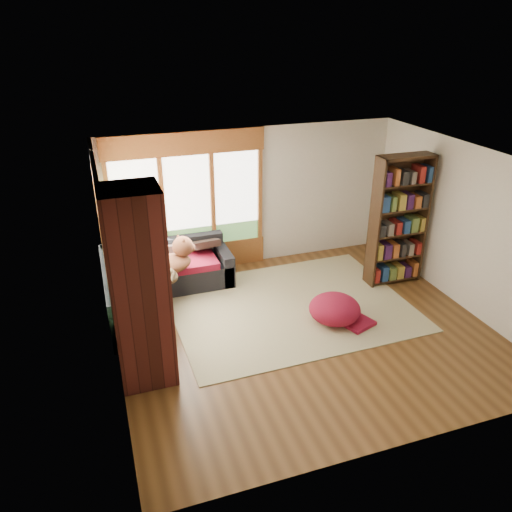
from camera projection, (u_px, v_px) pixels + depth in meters
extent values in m
plane|color=#4D3015|center=(303.00, 328.00, 7.66)|extent=(5.50, 5.50, 0.00)
plane|color=white|center=(311.00, 162.00, 6.55)|extent=(5.50, 5.50, 0.00)
cube|color=silver|center=(252.00, 198.00, 9.24)|extent=(5.50, 0.04, 2.60)
cube|color=silver|center=(409.00, 351.00, 4.97)|extent=(5.50, 0.04, 2.60)
cube|color=silver|center=(108.00, 281.00, 6.31)|extent=(0.04, 5.00, 2.60)
cube|color=silver|center=(466.00, 228.00, 7.91)|extent=(0.04, 5.00, 2.60)
cube|color=brown|center=(188.00, 203.00, 8.85)|extent=(2.82, 0.10, 1.90)
cube|color=white|center=(188.00, 203.00, 8.85)|extent=(2.54, 0.09, 1.62)
cube|color=brown|center=(104.00, 241.00, 7.32)|extent=(0.10, 2.62, 1.90)
cube|color=white|center=(104.00, 241.00, 7.32)|extent=(0.09, 2.36, 1.62)
cube|color=#708D59|center=(99.00, 197.00, 7.87)|extent=(0.03, 0.72, 0.90)
cube|color=#471914|center=(139.00, 289.00, 6.11)|extent=(0.70, 0.70, 2.60)
cube|color=black|center=(172.00, 274.00, 8.85)|extent=(2.20, 0.90, 0.42)
cube|color=black|center=(167.00, 245.00, 8.98)|extent=(2.20, 0.20, 0.38)
cube|color=black|center=(226.00, 261.00, 9.10)|extent=(0.20, 0.90, 0.60)
cube|color=maroon|center=(166.00, 264.00, 8.60)|extent=(1.90, 0.66, 0.12)
cube|color=black|center=(139.00, 297.00, 8.10)|extent=(0.90, 2.20, 0.42)
cube|color=black|center=(114.00, 279.00, 7.83)|extent=(0.20, 2.20, 0.38)
cube|color=black|center=(147.00, 325.00, 7.21)|extent=(0.90, 0.20, 0.60)
cube|color=maroon|center=(148.00, 291.00, 7.72)|extent=(0.66, 1.20, 0.12)
cube|color=maroon|center=(140.00, 266.00, 8.54)|extent=(0.66, 0.66, 0.12)
cube|color=beige|center=(290.00, 306.00, 8.23)|extent=(3.85, 2.97, 0.01)
cube|color=#362112|center=(422.00, 218.00, 8.72)|extent=(0.04, 0.33, 2.30)
cube|color=#362112|center=(374.00, 224.00, 8.44)|extent=(0.04, 0.33, 2.30)
cube|color=#362112|center=(394.00, 218.00, 8.71)|extent=(0.99, 0.02, 2.30)
cube|color=#362112|center=(391.00, 277.00, 9.05)|extent=(0.91, 0.31, 0.03)
cube|color=#362112|center=(394.00, 255.00, 8.86)|extent=(0.91, 0.31, 0.03)
cube|color=#362112|center=(397.00, 232.00, 8.67)|extent=(0.91, 0.31, 0.03)
cube|color=#362112|center=(400.00, 208.00, 8.48)|extent=(0.91, 0.31, 0.03)
cube|color=#362112|center=(403.00, 183.00, 8.29)|extent=(0.91, 0.31, 0.03)
cube|color=#362112|center=(407.00, 157.00, 8.10)|extent=(0.91, 0.31, 0.03)
cube|color=#726659|center=(399.00, 222.00, 8.56)|extent=(0.87, 0.25, 2.14)
ellipsoid|color=maroon|center=(335.00, 308.00, 7.75)|extent=(1.07, 1.07, 0.43)
ellipsoid|color=brown|center=(166.00, 260.00, 8.10)|extent=(0.97, 0.76, 0.29)
sphere|color=brown|center=(183.00, 248.00, 8.20)|extent=(0.43, 0.43, 0.34)
cone|color=brown|center=(179.00, 241.00, 8.11)|extent=(0.16, 0.16, 0.15)
ellipsoid|color=#36291A|center=(161.00, 271.00, 7.86)|extent=(0.70, 0.79, 0.22)
sphere|color=#36291A|center=(151.00, 261.00, 7.96)|extent=(0.37, 0.37, 0.27)
cone|color=#36291A|center=(152.00, 255.00, 7.89)|extent=(0.13, 0.13, 0.12)
cube|color=#2E201B|center=(206.00, 234.00, 8.98)|extent=(0.45, 0.12, 0.45)
cube|color=#2E201B|center=(173.00, 238.00, 8.81)|extent=(0.45, 0.12, 0.45)
cube|color=#2E201B|center=(121.00, 256.00, 8.14)|extent=(0.45, 0.12, 0.45)
cube|color=#2E201B|center=(128.00, 287.00, 7.20)|extent=(0.45, 0.12, 0.45)
cube|color=maroon|center=(139.00, 243.00, 8.63)|extent=(0.42, 0.12, 0.42)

